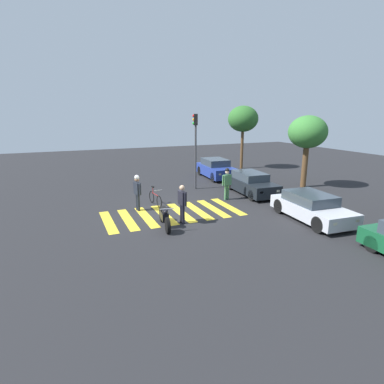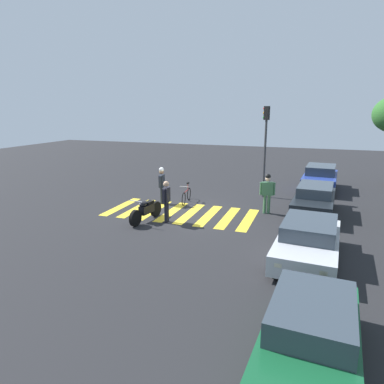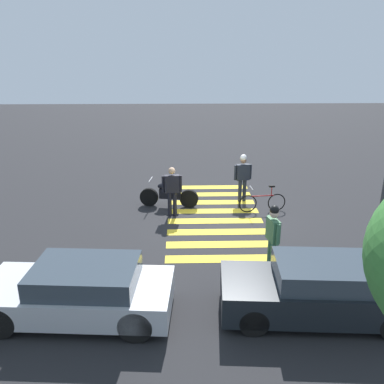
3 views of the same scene
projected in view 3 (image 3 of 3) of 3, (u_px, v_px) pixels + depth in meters
name	position (u px, v px, depth m)	size (l,w,h in m)	color
ground_plane	(214.00, 216.00, 14.78)	(60.00, 60.00, 0.00)	#232326
police_motorcycle	(169.00, 195.00, 15.48)	(2.20, 0.63, 1.06)	black
leaning_bicycle	(263.00, 202.00, 15.05)	(1.73, 0.46, 0.99)	black
officer_on_foot	(172.00, 188.00, 14.46)	(0.70, 0.25, 1.78)	black
officer_by_motorcycle	(243.00, 174.00, 15.83)	(0.69, 0.29, 1.87)	#1E232D
pedestrian_bystander	(273.00, 233.00, 10.91)	(0.30, 0.68, 1.85)	#3F724C
crosswalk_stripes	(214.00, 216.00, 14.78)	(3.27, 6.75, 0.01)	yellow
car_black_suv	(319.00, 290.00, 9.14)	(4.29, 1.94, 1.33)	black
car_silver_sedan	(80.00, 291.00, 9.15)	(4.26, 2.09, 1.26)	black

